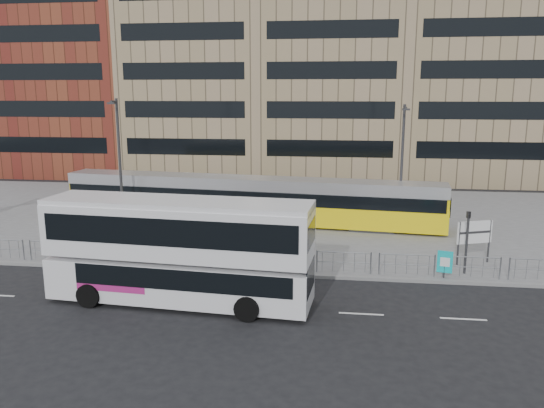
# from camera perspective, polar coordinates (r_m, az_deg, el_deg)

# --- Properties ---
(ground) EXTENTS (120.00, 120.00, 0.00)m
(ground) POSITION_cam_1_polar(r_m,az_deg,el_deg) (26.38, -4.01, -7.60)
(ground) COLOR black
(ground) RESTS_ON ground
(plaza) EXTENTS (64.00, 24.00, 0.15)m
(plaza) POSITION_cam_1_polar(r_m,az_deg,el_deg) (37.73, -0.49, -1.46)
(plaza) COLOR slate
(plaza) RESTS_ON ground
(kerb) EXTENTS (64.00, 0.25, 0.17)m
(kerb) POSITION_cam_1_polar(r_m,az_deg,el_deg) (26.40, -3.99, -7.41)
(kerb) COLOR gray
(kerb) RESTS_ON ground
(building_row) EXTENTS (70.40, 18.40, 31.20)m
(building_row) POSITION_cam_1_polar(r_m,az_deg,el_deg) (58.89, 4.06, 15.88)
(building_row) COLOR brown
(building_row) RESTS_ON ground
(pedestrian_barrier) EXTENTS (32.07, 0.07, 1.10)m
(pedestrian_barrier) POSITION_cam_1_polar(r_m,az_deg,el_deg) (26.24, 0.48, -5.41)
(pedestrian_barrier) COLOR #93969B
(pedestrian_barrier) RESTS_ON plaza
(road_markings) EXTENTS (62.00, 0.12, 0.01)m
(road_markings) POSITION_cam_1_polar(r_m,az_deg,el_deg) (22.53, -3.47, -11.07)
(road_markings) COLOR white
(road_markings) RESTS_ON ground
(double_decker_bus) EXTENTS (11.34, 3.50, 4.47)m
(double_decker_bus) POSITION_cam_1_polar(r_m,az_deg,el_deg) (22.60, -9.98, -4.67)
(double_decker_bus) COLOR white
(double_decker_bus) RESTS_ON ground
(tram) EXTENTS (26.04, 5.28, 3.06)m
(tram) POSITION_cam_1_polar(r_m,az_deg,el_deg) (35.98, -2.59, 0.49)
(tram) COLOR yellow
(tram) RESTS_ON plaza
(station_sign) EXTENTS (1.86, 0.75, 2.25)m
(station_sign) POSITION_cam_1_polar(r_m,az_deg,el_deg) (28.98, 20.95, -3.05)
(station_sign) COLOR #2D2D30
(station_sign) RESTS_ON plaza
(ad_panel) EXTENTS (0.70, 0.22, 1.33)m
(ad_panel) POSITION_cam_1_polar(r_m,az_deg,el_deg) (26.49, 18.10, -5.99)
(ad_panel) COLOR #2D2D30
(ad_panel) RESTS_ON plaza
(pedestrian) EXTENTS (0.64, 0.77, 1.82)m
(pedestrian) POSITION_cam_1_polar(r_m,az_deg,el_deg) (29.88, -18.15, -3.71)
(pedestrian) COLOR black
(pedestrian) RESTS_ON plaza
(traffic_light_west) EXTENTS (0.19, 0.22, 3.10)m
(traffic_light_west) POSITION_cam_1_polar(r_m,az_deg,el_deg) (27.98, -7.69, -1.99)
(traffic_light_west) COLOR #2D2D30
(traffic_light_west) RESTS_ON plaza
(traffic_light_east) EXTENTS (0.22, 0.24, 3.10)m
(traffic_light_east) POSITION_cam_1_polar(r_m,az_deg,el_deg) (27.14, 20.27, -3.07)
(traffic_light_east) COLOR #2D2D30
(traffic_light_east) RESTS_ON plaza
(lamp_post_west) EXTENTS (0.45, 1.04, 8.29)m
(lamp_post_west) POSITION_cam_1_polar(r_m,az_deg,el_deg) (36.21, -16.11, 4.89)
(lamp_post_west) COLOR #2D2D30
(lamp_post_west) RESTS_ON plaza
(lamp_post_east) EXTENTS (0.45, 1.04, 7.93)m
(lamp_post_east) POSITION_cam_1_polar(r_m,az_deg,el_deg) (35.04, 13.81, 4.50)
(lamp_post_east) COLOR #2D2D30
(lamp_post_east) RESTS_ON plaza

